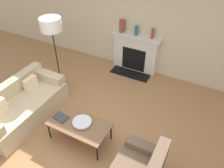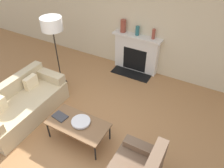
{
  "view_description": "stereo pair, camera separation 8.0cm",
  "coord_description": "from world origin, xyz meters",
  "px_view_note": "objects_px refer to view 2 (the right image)",
  "views": [
    {
      "loc": [
        1.9,
        -2.11,
        3.56
      ],
      "look_at": [
        0.04,
        1.43,
        0.45
      ],
      "focal_mm": 35.0,
      "sensor_mm": 36.0,
      "label": 1
    },
    {
      "loc": [
        1.97,
        -2.07,
        3.56
      ],
      "look_at": [
        0.04,
        1.43,
        0.45
      ],
      "focal_mm": 35.0,
      "sensor_mm": 36.0,
      "label": 2
    }
  ],
  "objects_px": {
    "bowl": "(81,122)",
    "mantel_vase_center_right": "(154,34)",
    "floor_lamp": "(52,27)",
    "coffee_table": "(78,124)",
    "mantel_vase_left": "(123,26)",
    "couch": "(22,104)",
    "fireplace": "(136,54)",
    "book": "(60,116)",
    "mantel_vase_center_left": "(137,31)"
  },
  "relations": [
    {
      "from": "bowl",
      "to": "mantel_vase_center_right",
      "type": "bearing_deg",
      "value": 82.91
    },
    {
      "from": "bowl",
      "to": "floor_lamp",
      "type": "relative_size",
      "value": 0.2
    },
    {
      "from": "couch",
      "to": "bowl",
      "type": "relative_size",
      "value": 5.28
    },
    {
      "from": "coffee_table",
      "to": "book",
      "type": "bearing_deg",
      "value": -175.75
    },
    {
      "from": "fireplace",
      "to": "mantel_vase_center_right",
      "type": "xyz_separation_m",
      "value": [
        0.42,
        0.02,
        0.68
      ]
    },
    {
      "from": "couch",
      "to": "bowl",
      "type": "height_order",
      "value": "couch"
    },
    {
      "from": "mantel_vase_center_left",
      "to": "mantel_vase_center_right",
      "type": "bearing_deg",
      "value": -0.0
    },
    {
      "from": "book",
      "to": "mantel_vase_center_right",
      "type": "bearing_deg",
      "value": 82.66
    },
    {
      "from": "bowl",
      "to": "mantel_vase_left",
      "type": "xyz_separation_m",
      "value": [
        -0.51,
        2.77,
        0.77
      ]
    },
    {
      "from": "fireplace",
      "to": "bowl",
      "type": "relative_size",
      "value": 3.69
    },
    {
      "from": "coffee_table",
      "to": "mantel_vase_center_right",
      "type": "xyz_separation_m",
      "value": [
        0.39,
        2.81,
        0.8
      ]
    },
    {
      "from": "coffee_table",
      "to": "floor_lamp",
      "type": "xyz_separation_m",
      "value": [
        -1.46,
        1.24,
        1.19
      ]
    },
    {
      "from": "mantel_vase_center_left",
      "to": "mantel_vase_center_right",
      "type": "xyz_separation_m",
      "value": [
        0.44,
        -0.0,
        0.01
      ]
    },
    {
      "from": "fireplace",
      "to": "mantel_vase_center_left",
      "type": "bearing_deg",
      "value": 138.99
    },
    {
      "from": "fireplace",
      "to": "mantel_vase_center_left",
      "type": "xyz_separation_m",
      "value": [
        -0.02,
        0.02,
        0.67
      ]
    },
    {
      "from": "fireplace",
      "to": "coffee_table",
      "type": "height_order",
      "value": "fireplace"
    },
    {
      "from": "floor_lamp",
      "to": "fireplace",
      "type": "bearing_deg",
      "value": 47.25
    },
    {
      "from": "coffee_table",
      "to": "mantel_vase_center_left",
      "type": "xyz_separation_m",
      "value": [
        -0.05,
        2.81,
        0.79
      ]
    },
    {
      "from": "book",
      "to": "mantel_vase_center_right",
      "type": "relative_size",
      "value": 1.2
    },
    {
      "from": "fireplace",
      "to": "couch",
      "type": "relative_size",
      "value": 0.7
    },
    {
      "from": "fireplace",
      "to": "floor_lamp",
      "type": "bearing_deg",
      "value": -132.75
    },
    {
      "from": "couch",
      "to": "coffee_table",
      "type": "relative_size",
      "value": 1.64
    },
    {
      "from": "book",
      "to": "mantel_vase_center_left",
      "type": "bearing_deg",
      "value": 91.23
    },
    {
      "from": "bowl",
      "to": "mantel_vase_center_left",
      "type": "distance_m",
      "value": 2.86
    },
    {
      "from": "couch",
      "to": "coffee_table",
      "type": "distance_m",
      "value": 1.45
    },
    {
      "from": "book",
      "to": "fireplace",
      "type": "bearing_deg",
      "value": 90.85
    },
    {
      "from": "floor_lamp",
      "to": "bowl",
      "type": "bearing_deg",
      "value": -38.6
    },
    {
      "from": "mantel_vase_center_right",
      "to": "fireplace",
      "type": "bearing_deg",
      "value": -177.97
    },
    {
      "from": "fireplace",
      "to": "mantel_vase_center_right",
      "type": "relative_size",
      "value": 5.14
    },
    {
      "from": "mantel_vase_center_right",
      "to": "coffee_table",
      "type": "bearing_deg",
      "value": -97.95
    },
    {
      "from": "mantel_vase_left",
      "to": "couch",
      "type": "bearing_deg",
      "value": -109.04
    },
    {
      "from": "book",
      "to": "floor_lamp",
      "type": "height_order",
      "value": "floor_lamp"
    },
    {
      "from": "mantel_vase_left",
      "to": "mantel_vase_center_right",
      "type": "bearing_deg",
      "value": -0.0
    },
    {
      "from": "mantel_vase_center_left",
      "to": "fireplace",
      "type": "bearing_deg",
      "value": -41.01
    },
    {
      "from": "mantel_vase_center_left",
      "to": "coffee_table",
      "type": "bearing_deg",
      "value": -88.97
    },
    {
      "from": "bowl",
      "to": "book",
      "type": "height_order",
      "value": "bowl"
    },
    {
      "from": "coffee_table",
      "to": "mantel_vase_center_right",
      "type": "height_order",
      "value": "mantel_vase_center_right"
    },
    {
      "from": "couch",
      "to": "floor_lamp",
      "type": "xyz_separation_m",
      "value": [
        -0.01,
        1.31,
        1.28
      ]
    },
    {
      "from": "mantel_vase_center_left",
      "to": "bowl",
      "type": "bearing_deg",
      "value": -87.97
    },
    {
      "from": "book",
      "to": "floor_lamp",
      "type": "relative_size",
      "value": 0.17
    },
    {
      "from": "coffee_table",
      "to": "mantel_vase_center_left",
      "type": "distance_m",
      "value": 2.91
    },
    {
      "from": "coffee_table",
      "to": "mantel_vase_center_right",
      "type": "relative_size",
      "value": 4.49
    },
    {
      "from": "bowl",
      "to": "mantel_vase_center_right",
      "type": "relative_size",
      "value": 1.39
    },
    {
      "from": "coffee_table",
      "to": "book",
      "type": "distance_m",
      "value": 0.41
    },
    {
      "from": "floor_lamp",
      "to": "coffee_table",
      "type": "bearing_deg",
      "value": -40.4
    },
    {
      "from": "coffee_table",
      "to": "couch",
      "type": "bearing_deg",
      "value": -177.61
    },
    {
      "from": "bowl",
      "to": "book",
      "type": "bearing_deg",
      "value": -171.22
    },
    {
      "from": "coffee_table",
      "to": "floor_lamp",
      "type": "distance_m",
      "value": 2.26
    },
    {
      "from": "fireplace",
      "to": "couch",
      "type": "bearing_deg",
      "value": -116.43
    },
    {
      "from": "couch",
      "to": "mantel_vase_center_right",
      "type": "xyz_separation_m",
      "value": [
        1.84,
        2.87,
        0.89
      ]
    }
  ]
}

